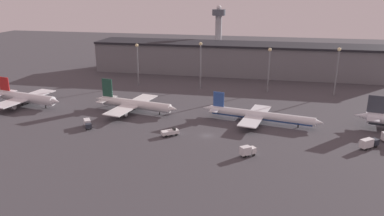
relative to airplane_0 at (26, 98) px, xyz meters
The scene contains 14 objects.
ground 88.98m from the airplane_0, 12.52° to the right, with size 600.00×600.00×0.00m, color #423F44.
terminal_building 122.29m from the airplane_0, 44.72° to the left, with size 175.57×26.23×19.03m.
airplane_0 is the anchor object (origin of this frame).
airplane_1 51.18m from the airplane_0, ahead, with size 40.41×33.62×13.27m.
airplane_2 104.64m from the airplane_0, ahead, with size 48.13×29.16×10.75m.
service_vehicle_0 107.69m from the airplane_0, 18.26° to the right, with size 5.41×4.84×3.39m.
service_vehicle_1 142.71m from the airplane_0, ahead, with size 7.13×6.47×3.51m.
service_vehicle_2 45.29m from the airplane_0, 26.71° to the right, with size 5.56×6.76×2.86m.
service_vehicle_4 76.95m from the airplane_0, 16.62° to the right, with size 6.59×5.79×2.81m.
lamp_post_0 60.63m from the airplane_0, 51.71° to the left, with size 1.80×1.80×22.73m.
lamp_post_1 86.54m from the airplane_0, 33.10° to the left, with size 1.80×1.80×24.55m.
lamp_post_2 117.33m from the airplane_0, 23.62° to the left, with size 1.80×1.80×22.66m.
lamp_post_3 147.82m from the airplane_0, 18.52° to the left, with size 1.80×1.80×23.86m.
control_tower 136.83m from the airplane_0, 58.19° to the left, with size 9.00×9.00×40.17m.
Camera 1 is at (20.76, -124.57, 51.04)m, focal length 35.00 mm.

